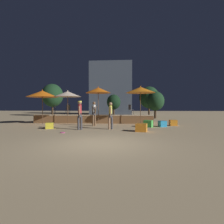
% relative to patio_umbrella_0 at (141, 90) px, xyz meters
% --- Properties ---
extents(ground_plane, '(120.00, 120.00, 0.00)m').
position_rel_patio_umbrella_0_xyz_m(ground_plane, '(-2.26, -7.63, -2.83)').
color(ground_plane, tan).
extents(wooden_deck, '(10.62, 2.42, 0.76)m').
position_rel_patio_umbrella_0_xyz_m(wooden_deck, '(-4.13, 1.87, -2.49)').
color(wooden_deck, brown).
rests_on(wooden_deck, ground).
extents(patio_umbrella_0, '(2.38, 2.38, 3.15)m').
position_rel_patio_umbrella_0_xyz_m(patio_umbrella_0, '(0.00, 0.00, 0.00)').
color(patio_umbrella_0, brown).
rests_on(patio_umbrella_0, ground).
extents(patio_umbrella_1, '(2.14, 2.14, 3.19)m').
position_rel_patio_umbrella_0_xyz_m(patio_umbrella_1, '(-3.53, 0.42, 0.04)').
color(patio_umbrella_1, brown).
rests_on(patio_umbrella_1, ground).
extents(patio_umbrella_2, '(2.58, 2.58, 2.92)m').
position_rel_patio_umbrella_0_xyz_m(patio_umbrella_2, '(-8.31, 0.12, -0.26)').
color(patio_umbrella_2, brown).
rests_on(patio_umbrella_2, ground).
extents(patio_umbrella_3, '(2.26, 2.26, 2.85)m').
position_rel_patio_umbrella_0_xyz_m(patio_umbrella_3, '(-6.08, 0.07, -0.29)').
color(patio_umbrella_3, brown).
rests_on(patio_umbrella_3, ground).
extents(cube_seat_0, '(0.54, 0.54, 0.44)m').
position_rel_patio_umbrella_0_xyz_m(cube_seat_0, '(2.47, -0.54, -2.61)').
color(cube_seat_0, orange).
rests_on(cube_seat_0, ground).
extents(cube_seat_1, '(0.76, 0.76, 0.49)m').
position_rel_patio_umbrella_0_xyz_m(cube_seat_1, '(0.42, -1.66, -2.59)').
color(cube_seat_1, '#4CC651').
rests_on(cube_seat_1, ground).
extents(cube_seat_2, '(0.59, 0.59, 0.43)m').
position_rel_patio_umbrella_0_xyz_m(cube_seat_2, '(1.46, -1.45, -2.62)').
color(cube_seat_2, '#2D9EDB').
rests_on(cube_seat_2, ground).
extents(cube_seat_3, '(0.76, 0.76, 0.46)m').
position_rel_patio_umbrella_0_xyz_m(cube_seat_3, '(-0.30, -4.04, -2.60)').
color(cube_seat_3, orange).
rests_on(cube_seat_3, ground).
extents(cube_seat_4, '(0.59, 0.59, 0.39)m').
position_rel_patio_umbrella_0_xyz_m(cube_seat_4, '(-6.26, -3.12, -2.63)').
color(cube_seat_4, yellow).
rests_on(cube_seat_4, ground).
extents(person_0, '(0.30, 0.44, 1.75)m').
position_rel_patio_umbrella_0_xyz_m(person_0, '(-2.19, -3.17, -1.87)').
color(person_0, '#3F3F47').
rests_on(person_0, ground).
extents(person_1, '(0.31, 0.57, 1.83)m').
position_rel_patio_umbrella_0_xyz_m(person_1, '(-4.10, -3.54, -1.78)').
color(person_1, '#3F3F47').
rests_on(person_1, ground).
extents(person_2, '(0.44, 0.40, 1.85)m').
position_rel_patio_umbrella_0_xyz_m(person_2, '(-3.60, -1.24, -1.80)').
color(person_2, brown).
rests_on(person_2, ground).
extents(bistro_chair_0, '(0.43, 0.42, 0.90)m').
position_rel_patio_umbrella_0_xyz_m(bistro_chair_0, '(-7.89, 1.58, -1.53)').
color(bistro_chair_0, '#47474C').
rests_on(bistro_chair_0, wooden_deck).
extents(bistro_chair_1, '(0.48, 0.48, 0.90)m').
position_rel_patio_umbrella_0_xyz_m(bistro_chair_1, '(-0.76, 1.50, -1.53)').
color(bistro_chair_1, '#47474C').
rests_on(bistro_chair_1, wooden_deck).
extents(bistro_chair_2, '(0.48, 0.48, 0.90)m').
position_rel_patio_umbrella_0_xyz_m(bistro_chair_2, '(-6.44, 1.20, -1.53)').
color(bistro_chair_2, '#2D3338').
rests_on(bistro_chair_2, wooden_deck).
extents(frisbee_disc, '(0.26, 0.26, 0.03)m').
position_rel_patio_umbrella_0_xyz_m(frisbee_disc, '(-4.72, -4.92, -2.81)').
color(frisbee_disc, '#E54C99').
rests_on(frisbee_disc, ground).
extents(background_tree_0, '(3.45, 3.45, 5.28)m').
position_rel_patio_umbrella_0_xyz_m(background_tree_0, '(-13.25, 13.78, 0.54)').
color(background_tree_0, '#3D2B1C').
rests_on(background_tree_0, ground).
extents(background_tree_1, '(2.22, 2.22, 3.43)m').
position_rel_patio_umbrella_0_xyz_m(background_tree_1, '(2.57, 8.11, -0.63)').
color(background_tree_1, '#3D2B1C').
rests_on(background_tree_1, ground).
extents(background_tree_2, '(2.10, 2.10, 3.38)m').
position_rel_patio_umbrella_0_xyz_m(background_tree_2, '(-2.99, 12.41, -0.62)').
color(background_tree_2, '#3D2B1C').
rests_on(background_tree_2, ground).
extents(background_tree_3, '(3.15, 3.15, 4.71)m').
position_rel_patio_umbrella_0_xyz_m(background_tree_3, '(2.57, 13.83, 0.14)').
color(background_tree_3, '#3D2B1C').
rests_on(background_tree_3, ground).
extents(distant_building, '(8.22, 4.74, 10.28)m').
position_rel_patio_umbrella_0_xyz_m(distant_building, '(-4.05, 21.03, 2.31)').
color(distant_building, '#4C5666').
rests_on(distant_building, ground).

